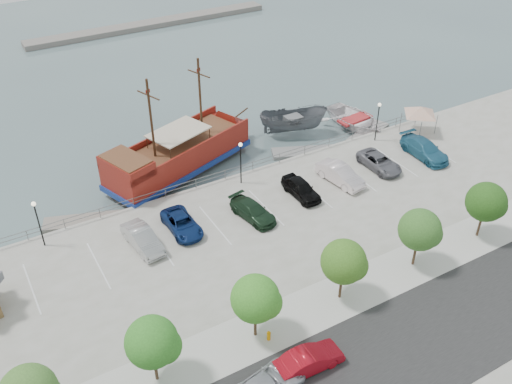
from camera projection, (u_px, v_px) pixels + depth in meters
ground at (278, 229)px, 49.08m from camera, size 160.00×160.00×0.00m
street at (407, 349)px, 37.13m from camera, size 100.00×8.00×0.04m
sidewalk at (350, 292)px, 41.39m from camera, size 100.00×4.00×0.05m
seawall_railing at (234, 171)px, 53.75m from camera, size 50.00×0.06×1.00m
far_shore at (151, 24)px, 92.07m from camera, size 40.00×3.00×0.80m
pirate_ship at (188, 150)px, 56.25m from camera, size 18.19×10.42×11.29m
patrol_boat at (293, 123)px, 61.93m from camera, size 7.89×5.47×2.86m
speedboat at (355, 121)px, 63.62m from camera, size 6.21×8.20×1.60m
dock_west at (82, 221)px, 49.62m from camera, size 6.81×3.98×0.38m
dock_mid at (305, 152)px, 59.26m from camera, size 7.16×4.61×0.40m
dock_east at (368, 133)px, 62.66m from camera, size 6.52×3.80×0.36m
canopy_tent at (421, 107)px, 59.33m from camera, size 4.76×4.76×3.53m
street_sedan at (309, 360)px, 35.49m from camera, size 4.57×1.74×1.49m
fire_hydrant at (269, 335)px, 37.53m from camera, size 0.27×0.27×0.78m
lamp_post_left at (37, 216)px, 44.05m from camera, size 0.36×0.36×4.28m
lamp_post_mid at (241, 156)px, 51.45m from camera, size 0.36×0.36×4.28m
lamp_post_right at (378, 115)px, 58.03m from camera, size 0.36×0.36×4.28m
tree_b at (155, 343)px, 33.36m from camera, size 3.30×3.20×5.00m
tree_c at (258, 300)px, 36.24m from camera, size 3.30×3.20×5.00m
tree_d at (346, 263)px, 39.12m from camera, size 3.30×3.20×5.00m
tree_e at (422, 231)px, 42.00m from camera, size 3.30×3.20×5.00m
tree_f at (488, 203)px, 44.87m from camera, size 3.30×3.20×5.00m
parked_car_b at (143, 239)px, 45.14m from camera, size 2.23×4.97×1.58m
parked_car_c at (182, 224)px, 46.94m from camera, size 2.27×4.84×1.34m
parked_car_d at (253, 211)px, 48.35m from camera, size 2.79×5.04×1.38m
parked_car_e at (301, 188)px, 51.00m from camera, size 1.91×4.55×1.54m
parked_car_f at (340, 174)px, 52.77m from camera, size 2.50×5.25×1.66m
parked_car_g at (379, 162)px, 54.83m from camera, size 2.35×4.94×1.36m
parked_car_h at (424, 149)px, 56.58m from camera, size 2.51×5.76×1.65m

